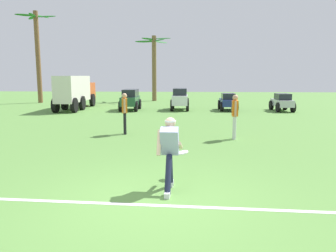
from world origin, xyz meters
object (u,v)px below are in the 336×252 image
(frisbee_in_flight, at_px, (183,153))
(palm_tree_far_left, at_px, (38,52))
(teammate_midfield, at_px, (235,113))
(box_truck, at_px, (76,91))
(teammate_near_sideline, at_px, (125,110))
(parked_car_slot_c, at_px, (228,102))
(parked_car_slot_d, at_px, (282,102))
(palm_tree_left_of_centre, at_px, (154,63))
(parked_car_slot_a, at_px, (130,99))
(parked_car_slot_b, at_px, (180,98))
(frisbee_thrower, at_px, (170,150))

(frisbee_in_flight, xyz_separation_m, palm_tree_far_left, (-12.14, 19.37, 3.54))
(teammate_midfield, xyz_separation_m, box_truck, (-9.15, 10.00, 0.29))
(teammate_near_sideline, bearing_deg, parked_car_slot_c, 61.38)
(frisbee_in_flight, relative_size, teammate_midfield, 0.20)
(parked_car_slot_d, distance_m, palm_tree_left_of_centre, 12.24)
(teammate_near_sideline, relative_size, parked_car_slot_d, 0.70)
(parked_car_slot_a, bearing_deg, palm_tree_left_of_centre, 84.97)
(parked_car_slot_b, height_order, parked_car_slot_c, parked_car_slot_b)
(teammate_midfield, xyz_separation_m, parked_car_slot_b, (-2.19, 9.88, -0.20))
(teammate_near_sideline, xyz_separation_m, box_truck, (-5.12, 9.25, 0.29))
(parked_car_slot_d, height_order, palm_tree_left_of_centre, palm_tree_left_of_centre)
(box_truck, bearing_deg, teammate_near_sideline, -61.02)
(parked_car_slot_b, height_order, box_truck, box_truck)
(parked_car_slot_c, xyz_separation_m, palm_tree_far_left, (-14.76, 5.11, 3.53))
(parked_car_slot_a, relative_size, parked_car_slot_b, 1.03)
(frisbee_in_flight, height_order, teammate_midfield, teammate_midfield)
(box_truck, distance_m, palm_tree_left_of_centre, 8.99)
(teammate_near_sideline, height_order, palm_tree_left_of_centre, palm_tree_left_of_centre)
(parked_car_slot_d, height_order, box_truck, box_truck)
(teammate_midfield, height_order, parked_car_slot_b, teammate_midfield)
(palm_tree_left_of_centre, bearing_deg, palm_tree_far_left, -163.87)
(parked_car_slot_b, xyz_separation_m, palm_tree_far_left, (-11.67, 5.00, 3.36))
(teammate_near_sideline, bearing_deg, parked_car_slot_a, 98.81)
(parked_car_slot_c, height_order, palm_tree_far_left, palm_tree_far_left)
(frisbee_in_flight, height_order, teammate_near_sideline, teammate_near_sideline)
(teammate_near_sideline, distance_m, box_truck, 10.58)
(parked_car_slot_b, bearing_deg, palm_tree_left_of_centre, 107.97)
(frisbee_in_flight, bearing_deg, teammate_midfield, 69.00)
(teammate_midfield, height_order, palm_tree_far_left, palm_tree_far_left)
(teammate_midfield, relative_size, parked_car_slot_c, 0.71)
(teammate_midfield, height_order, parked_car_slot_c, teammate_midfield)
(parked_car_slot_a, relative_size, parked_car_slot_c, 1.10)
(teammate_near_sideline, relative_size, parked_car_slot_b, 0.66)
(parked_car_slot_d, height_order, palm_tree_far_left, palm_tree_far_left)
(teammate_midfield, xyz_separation_m, parked_car_slot_c, (0.89, 9.76, -0.38))
(parked_car_slot_b, distance_m, palm_tree_left_of_centre, 8.43)
(box_truck, bearing_deg, teammate_midfield, -47.56)
(teammate_midfield, height_order, palm_tree_left_of_centre, palm_tree_left_of_centre)
(teammate_near_sideline, height_order, parked_car_slot_d, teammate_near_sideline)
(teammate_midfield, height_order, box_truck, box_truck)
(parked_car_slot_b, bearing_deg, teammate_near_sideline, -101.36)
(parked_car_slot_b, distance_m, parked_car_slot_c, 3.09)
(box_truck, relative_size, palm_tree_far_left, 0.81)
(frisbee_thrower, xyz_separation_m, parked_car_slot_a, (-3.42, 14.78, -0.07))
(frisbee_in_flight, bearing_deg, teammate_near_sideline, 113.72)
(teammate_midfield, distance_m, parked_car_slot_d, 10.53)
(palm_tree_left_of_centre, bearing_deg, parked_car_slot_b, -72.03)
(parked_car_slot_b, height_order, palm_tree_left_of_centre, palm_tree_left_of_centre)
(frisbee_in_flight, xyz_separation_m, parked_car_slot_d, (5.99, 14.11, 0.01))
(parked_car_slot_c, distance_m, palm_tree_left_of_centre, 9.93)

